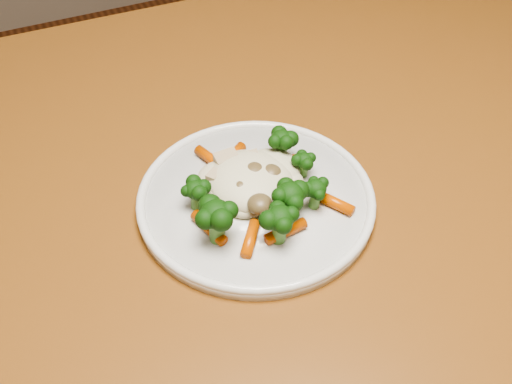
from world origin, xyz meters
The scene contains 3 objects.
dining_table centered at (-0.23, -0.29, 0.65)m, with size 1.16×0.78×0.75m.
plate centered at (-0.27, -0.36, 0.76)m, with size 0.25×0.25×0.01m, color white.
meal centered at (-0.27, -0.37, 0.78)m, with size 0.17×0.18×0.05m.
Camera 1 is at (-0.46, -0.81, 1.25)m, focal length 45.00 mm.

